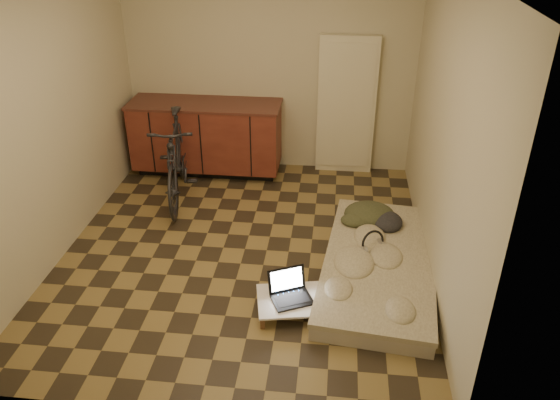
# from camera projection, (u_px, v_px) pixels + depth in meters

# --- Properties ---
(room_shell) EXTENTS (3.50, 4.00, 2.60)m
(room_shell) POSITION_uv_depth(u_px,v_px,m) (240.00, 127.00, 4.80)
(room_shell) COLOR olive
(room_shell) RESTS_ON ground
(cabinets) EXTENTS (1.84, 0.62, 0.91)m
(cabinets) POSITION_uv_depth(u_px,v_px,m) (207.00, 137.00, 6.76)
(cabinets) COLOR black
(cabinets) RESTS_ON ground
(appliance_panel) EXTENTS (0.70, 0.10, 1.70)m
(appliance_panel) POSITION_uv_depth(u_px,v_px,m) (346.00, 106.00, 6.62)
(appliance_panel) COLOR beige
(appliance_panel) RESTS_ON ground
(bicycle) EXTENTS (0.78, 1.74, 1.09)m
(bicycle) POSITION_uv_depth(u_px,v_px,m) (176.00, 154.00, 6.13)
(bicycle) COLOR black
(bicycle) RESTS_ON ground
(futon) EXTENTS (1.20, 2.15, 0.18)m
(futon) POSITION_uv_depth(u_px,v_px,m) (379.00, 265.00, 5.04)
(futon) COLOR #ACA189
(futon) RESTS_ON ground
(clothing_pile) EXTENTS (0.59, 0.51, 0.22)m
(clothing_pile) POSITION_uv_depth(u_px,v_px,m) (374.00, 210.00, 5.54)
(clothing_pile) COLOR #333720
(clothing_pile) RESTS_ON futon
(headphones) EXTENTS (0.36, 0.35, 0.18)m
(headphones) POSITION_uv_depth(u_px,v_px,m) (373.00, 242.00, 5.07)
(headphones) COLOR black
(headphones) RESTS_ON futon
(lap_desk) EXTENTS (0.78, 0.58, 0.12)m
(lap_desk) POSITION_uv_depth(u_px,v_px,m) (299.00, 300.00, 4.59)
(lap_desk) COLOR brown
(lap_desk) RESTS_ON ground
(laptop) EXTENTS (0.42, 0.40, 0.22)m
(laptop) POSITION_uv_depth(u_px,v_px,m) (290.00, 292.00, 4.58)
(laptop) COLOR black
(laptop) RESTS_ON lap_desk
(mouse) EXTENTS (0.07, 0.12, 0.04)m
(mouse) POSITION_uv_depth(u_px,v_px,m) (324.00, 300.00, 4.54)
(mouse) COLOR white
(mouse) RESTS_ON lap_desk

